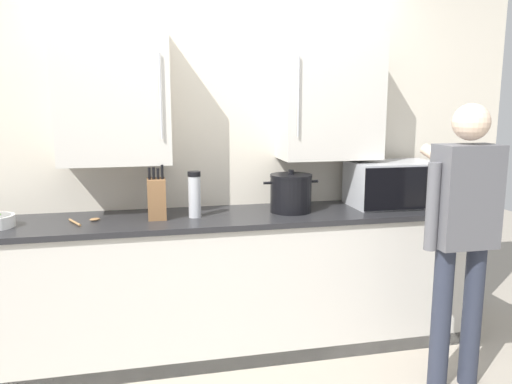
{
  "coord_description": "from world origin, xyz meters",
  "views": [
    {
      "loc": [
        -0.54,
        -2.18,
        1.64
      ],
      "look_at": [
        0.15,
        0.88,
        1.08
      ],
      "focal_mm": 35.19,
      "sensor_mm": 36.0,
      "label": 1
    }
  ],
  "objects": [
    {
      "name": "stock_pot",
      "position": [
        0.4,
        0.92,
        1.05
      ],
      "size": [
        0.37,
        0.27,
        0.28
      ],
      "color": "black",
      "rests_on": "counter_unit"
    },
    {
      "name": "person_figure",
      "position": [
        1.18,
        0.21,
        0.98
      ],
      "size": [
        0.44,
        0.56,
        1.63
      ],
      "color": "#282D3D",
      "rests_on": "ground_plane"
    },
    {
      "name": "back_wall_tiled",
      "position": [
        0.0,
        1.22,
        1.41
      ],
      "size": [
        4.29,
        0.44,
        2.64
      ],
      "color": "beige",
      "rests_on": "ground_plane"
    },
    {
      "name": "microwave_oven",
      "position": [
        1.12,
        0.96,
        1.08
      ],
      "size": [
        0.59,
        0.4,
        0.31
      ],
      "color": "#B7BABF",
      "rests_on": "counter_unit"
    },
    {
      "name": "wooden_spoon",
      "position": [
        -0.89,
        0.91,
        0.94
      ],
      "size": [
        0.19,
        0.17,
        0.02
      ],
      "color": "#A37547",
      "rests_on": "counter_unit"
    },
    {
      "name": "thermos_flask",
      "position": [
        -0.24,
        0.9,
        1.07
      ],
      "size": [
        0.08,
        0.08,
        0.29
      ],
      "color": "#B7BABF",
      "rests_on": "counter_unit"
    },
    {
      "name": "knife_block",
      "position": [
        -0.47,
        0.92,
        1.05
      ],
      "size": [
        0.11,
        0.15,
        0.34
      ],
      "color": "brown",
      "rests_on": "counter_unit"
    },
    {
      "name": "counter_unit",
      "position": [
        0.0,
        0.92,
        0.46
      ],
      "size": [
        3.4,
        0.62,
        0.93
      ],
      "color": "beige",
      "rests_on": "ground_plane"
    }
  ]
}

